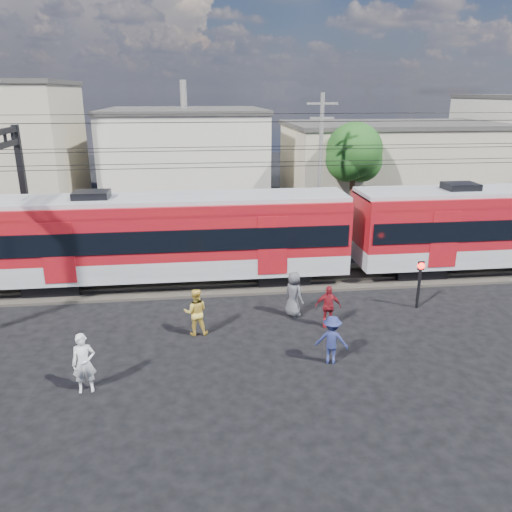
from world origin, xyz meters
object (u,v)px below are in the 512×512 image
at_px(commuter_train, 174,235).
at_px(pedestrian_c, 332,340).
at_px(pedestrian_a, 84,363).
at_px(crossing_signal, 420,276).

bearing_deg(commuter_train, pedestrian_c, -55.43).
bearing_deg(commuter_train, pedestrian_a, -105.97).
distance_m(pedestrian_a, pedestrian_c, 7.73).
bearing_deg(pedestrian_a, commuter_train, 65.45).
relative_size(pedestrian_c, crossing_signal, 0.82).
height_order(pedestrian_a, pedestrian_c, pedestrian_a).
bearing_deg(crossing_signal, pedestrian_c, -140.51).
bearing_deg(pedestrian_c, commuter_train, -35.85).
relative_size(commuter_train, pedestrian_a, 26.96).
relative_size(pedestrian_a, pedestrian_c, 1.12).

